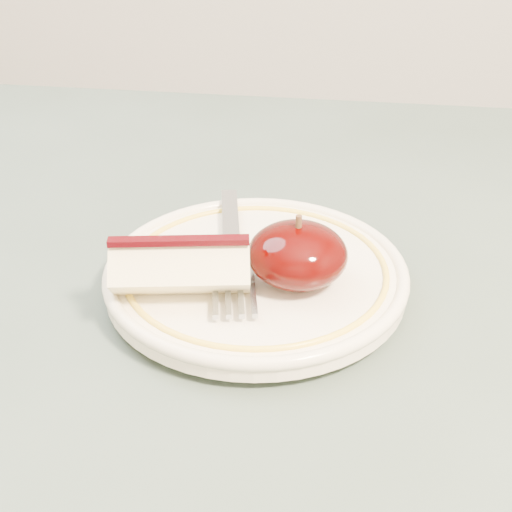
# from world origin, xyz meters

# --- Properties ---
(table) EXTENTS (0.90, 0.90, 0.75)m
(table) POSITION_xyz_m (0.00, 0.00, 0.66)
(table) COLOR brown
(table) RESTS_ON ground
(plate) EXTENTS (0.20, 0.20, 0.02)m
(plate) POSITION_xyz_m (0.04, 0.05, 0.76)
(plate) COLOR #F1E8CA
(plate) RESTS_ON table
(apple_half) EXTENTS (0.06, 0.06, 0.05)m
(apple_half) POSITION_xyz_m (0.07, 0.04, 0.79)
(apple_half) COLOR black
(apple_half) RESTS_ON plate
(apple_wedge) EXTENTS (0.09, 0.05, 0.04)m
(apple_wedge) POSITION_xyz_m (-0.00, 0.01, 0.79)
(apple_wedge) COLOR #FFF0BB
(apple_wedge) RESTS_ON plate
(fork) EXTENTS (0.05, 0.17, 0.00)m
(fork) POSITION_xyz_m (0.02, 0.06, 0.77)
(fork) COLOR gray
(fork) RESTS_ON plate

